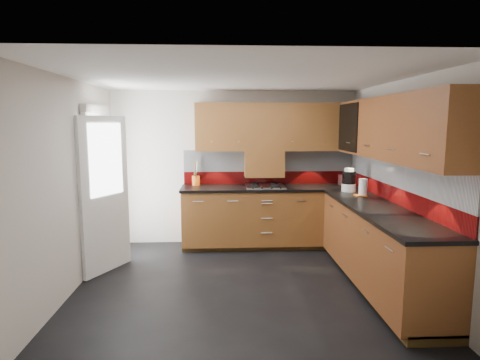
{
  "coord_description": "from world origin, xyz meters",
  "views": [
    {
      "loc": [
        -0.21,
        -4.5,
        1.9
      ],
      "look_at": [
        0.03,
        0.65,
        1.17
      ],
      "focal_mm": 30.0,
      "sensor_mm": 36.0,
      "label": 1
    }
  ],
  "objects": [
    {
      "name": "room",
      "position": [
        0.0,
        0.0,
        1.5
      ],
      "size": [
        4.0,
        3.8,
        2.64
      ],
      "color": "black"
    },
    {
      "name": "base_cabinets",
      "position": [
        1.07,
        0.72,
        0.44
      ],
      "size": [
        2.7,
        3.2,
        0.95
      ],
      "color": "brown",
      "rests_on": "room"
    },
    {
      "name": "countertop",
      "position": [
        1.05,
        0.7,
        0.92
      ],
      "size": [
        2.72,
        3.22,
        0.04
      ],
      "color": "black",
      "rests_on": "base_cabinets"
    },
    {
      "name": "backsplash",
      "position": [
        1.28,
        0.93,
        1.21
      ],
      "size": [
        2.7,
        3.2,
        0.54
      ],
      "color": "#6D090A",
      "rests_on": "countertop"
    },
    {
      "name": "upper_cabinets",
      "position": [
        1.23,
        0.78,
        1.84
      ],
      "size": [
        2.5,
        3.2,
        0.72
      ],
      "color": "brown",
      "rests_on": "room"
    },
    {
      "name": "extractor_hood",
      "position": [
        0.45,
        1.64,
        1.28
      ],
      "size": [
        0.6,
        0.33,
        0.4
      ],
      "primitive_type": "cube",
      "color": "brown",
      "rests_on": "room"
    },
    {
      "name": "glass_cabinet",
      "position": [
        1.71,
        1.07,
        1.87
      ],
      "size": [
        0.32,
        0.8,
        0.66
      ],
      "color": "black",
      "rests_on": "room"
    },
    {
      "name": "back_door",
      "position": [
        -1.78,
        0.75,
        1.03
      ],
      "size": [
        0.42,
        1.19,
        2.04
      ],
      "color": "white",
      "rests_on": "room"
    },
    {
      "name": "gas_hob",
      "position": [
        0.45,
        1.47,
        0.96
      ],
      "size": [
        0.59,
        0.52,
        0.05
      ],
      "color": "silver",
      "rests_on": "countertop"
    },
    {
      "name": "utensil_pot",
      "position": [
        -0.61,
        1.7,
        1.04
      ],
      "size": [
        0.12,
        0.12,
        0.42
      ],
      "color": "orange",
      "rests_on": "countertop"
    },
    {
      "name": "toaster",
      "position": [
        1.75,
        1.59,
        1.02
      ],
      "size": [
        0.27,
        0.22,
        0.18
      ],
      "color": "silver",
      "rests_on": "countertop"
    },
    {
      "name": "food_processor",
      "position": [
        1.59,
        1.02,
        1.09
      ],
      "size": [
        0.2,
        0.2,
        0.33
      ],
      "color": "white",
      "rests_on": "countertop"
    },
    {
      "name": "paper_towel",
      "position": [
        1.67,
        0.66,
        1.05
      ],
      "size": [
        0.14,
        0.14,
        0.23
      ],
      "primitive_type": "cylinder",
      "rotation": [
        0.0,
        0.0,
        -0.41
      ],
      "color": "white",
      "rests_on": "countertop"
    },
    {
      "name": "orange_cloth",
      "position": [
        1.63,
        0.65,
        0.95
      ],
      "size": [
        0.15,
        0.13,
        0.02
      ],
      "primitive_type": "cube",
      "rotation": [
        0.0,
        0.0,
        0.07
      ],
      "color": "orange",
      "rests_on": "countertop"
    }
  ]
}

